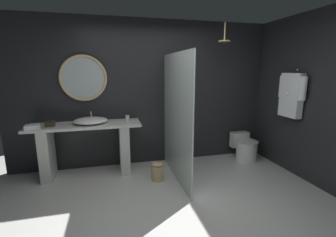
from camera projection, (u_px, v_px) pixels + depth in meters
ground_plane at (175, 220)px, 2.75m from camera, size 5.76×5.76×0.00m
back_wall_panel at (147, 94)px, 4.28m from camera, size 4.80×0.10×2.60m
side_wall_right at (303, 97)px, 3.76m from camera, size 0.10×2.47×2.60m
vanity_counter at (87, 145)px, 3.86m from camera, size 1.76×0.55×0.87m
vessel_sink at (91, 121)px, 3.79m from camera, size 0.54×0.44×0.17m
tumbler_cup at (127, 118)px, 3.97m from camera, size 0.07×0.07×0.11m
tissue_box at (50, 124)px, 3.62m from camera, size 0.13×0.13×0.08m
round_wall_mirror at (83, 78)px, 3.88m from camera, size 0.77×0.05×0.77m
shower_glass_panel at (176, 118)px, 3.66m from camera, size 0.02×1.52×1.98m
rain_shower_head at (224, 40)px, 3.91m from camera, size 0.20×0.20×0.31m
hanging_bathrobe at (291, 94)px, 3.81m from camera, size 0.20×0.55×0.78m
toilet at (245, 148)px, 4.58m from camera, size 0.41×0.57×0.49m
waste_bin at (157, 171)px, 3.72m from camera, size 0.19×0.19×0.30m
folded_hand_towel at (32, 127)px, 3.44m from camera, size 0.22×0.19×0.07m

